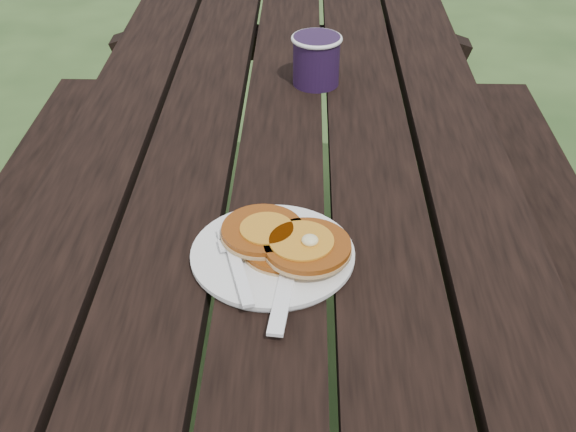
{
  "coord_description": "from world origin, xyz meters",
  "views": [
    {
      "loc": [
        0.04,
        -1.04,
        1.36
      ],
      "look_at": [
        0.02,
        -0.26,
        0.8
      ],
      "focal_mm": 45.0,
      "sensor_mm": 36.0,
      "label": 1
    }
  ],
  "objects_px": {
    "picnic_table": "(282,316)",
    "pancake_stack": "(286,241)",
    "coffee_cup": "(316,57)",
    "plate": "(273,255)"
  },
  "relations": [
    {
      "from": "plate",
      "to": "picnic_table",
      "type": "bearing_deg",
      "value": 89.84
    },
    {
      "from": "picnic_table",
      "to": "pancake_stack",
      "type": "relative_size",
      "value": 10.35
    },
    {
      "from": "picnic_table",
      "to": "coffee_cup",
      "type": "xyz_separation_m",
      "value": [
        0.06,
        0.25,
        0.44
      ]
    },
    {
      "from": "pancake_stack",
      "to": "coffee_cup",
      "type": "xyz_separation_m",
      "value": [
        0.04,
        0.54,
        0.03
      ]
    },
    {
      "from": "coffee_cup",
      "to": "plate",
      "type": "bearing_deg",
      "value": -96.35
    },
    {
      "from": "pancake_stack",
      "to": "coffee_cup",
      "type": "distance_m",
      "value": 0.54
    },
    {
      "from": "picnic_table",
      "to": "plate",
      "type": "height_order",
      "value": "plate"
    },
    {
      "from": "plate",
      "to": "coffee_cup",
      "type": "bearing_deg",
      "value": 83.65
    },
    {
      "from": "plate",
      "to": "coffee_cup",
      "type": "height_order",
      "value": "coffee_cup"
    },
    {
      "from": "plate",
      "to": "pancake_stack",
      "type": "height_order",
      "value": "pancake_stack"
    }
  ]
}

